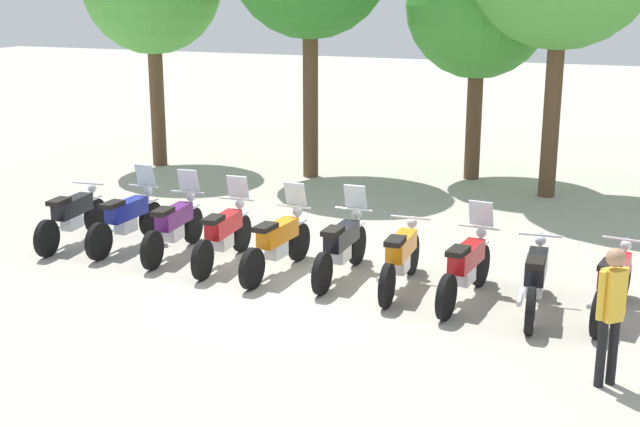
# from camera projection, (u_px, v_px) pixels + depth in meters

# --- Properties ---
(ground_plane) EXTENTS (80.00, 80.00, 0.00)m
(ground_plane) POSITION_uv_depth(u_px,v_px,m) (308.00, 276.00, 13.60)
(ground_plane) COLOR #ADA899
(motorcycle_0) EXTENTS (0.62, 2.19, 0.99)m
(motorcycle_0) POSITION_uv_depth(u_px,v_px,m) (72.00, 216.00, 15.19)
(motorcycle_0) COLOR black
(motorcycle_0) RESTS_ON ground_plane
(motorcycle_1) EXTENTS (0.62, 2.19, 1.37)m
(motorcycle_1) POSITION_uv_depth(u_px,v_px,m) (127.00, 218.00, 14.99)
(motorcycle_1) COLOR black
(motorcycle_1) RESTS_ON ground_plane
(motorcycle_2) EXTENTS (0.62, 2.19, 1.37)m
(motorcycle_2) POSITION_uv_depth(u_px,v_px,m) (174.00, 225.00, 14.54)
(motorcycle_2) COLOR black
(motorcycle_2) RESTS_ON ground_plane
(motorcycle_3) EXTENTS (0.62, 2.19, 1.37)m
(motorcycle_3) POSITION_uv_depth(u_px,v_px,m) (224.00, 234.00, 14.07)
(motorcycle_3) COLOR black
(motorcycle_3) RESTS_ON ground_plane
(motorcycle_4) EXTENTS (0.62, 2.19, 1.37)m
(motorcycle_4) POSITION_uv_depth(u_px,v_px,m) (278.00, 242.00, 13.61)
(motorcycle_4) COLOR black
(motorcycle_4) RESTS_ON ground_plane
(motorcycle_5) EXTENTS (0.62, 2.19, 1.37)m
(motorcycle_5) POSITION_uv_depth(u_px,v_px,m) (341.00, 246.00, 13.41)
(motorcycle_5) COLOR black
(motorcycle_5) RESTS_ON ground_plane
(motorcycle_6) EXTENTS (0.62, 2.19, 0.99)m
(motorcycle_6) POSITION_uv_depth(u_px,v_px,m) (401.00, 257.00, 12.91)
(motorcycle_6) COLOR black
(motorcycle_6) RESTS_ON ground_plane
(motorcycle_7) EXTENTS (0.63, 2.19, 1.37)m
(motorcycle_7) POSITION_uv_depth(u_px,v_px,m) (466.00, 267.00, 12.42)
(motorcycle_7) COLOR black
(motorcycle_7) RESTS_ON ground_plane
(motorcycle_8) EXTENTS (0.62, 2.19, 0.99)m
(motorcycle_8) POSITION_uv_depth(u_px,v_px,m) (535.00, 278.00, 11.98)
(motorcycle_8) COLOR black
(motorcycle_8) RESTS_ON ground_plane
(motorcycle_9) EXTENTS (0.68, 2.18, 0.99)m
(motorcycle_9) POSITION_uv_depth(u_px,v_px,m) (613.00, 282.00, 11.81)
(motorcycle_9) COLOR black
(motorcycle_9) RESTS_ON ground_plane
(person_0) EXTENTS (0.34, 0.34, 1.65)m
(person_0) POSITION_uv_depth(u_px,v_px,m) (611.00, 307.00, 9.66)
(person_0) COLOR black
(person_0) RESTS_ON ground_plane
(tree_2) EXTENTS (3.31, 3.31, 5.67)m
(tree_2) POSITION_uv_depth(u_px,v_px,m) (479.00, 6.00, 19.40)
(tree_2) COLOR brown
(tree_2) RESTS_ON ground_plane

